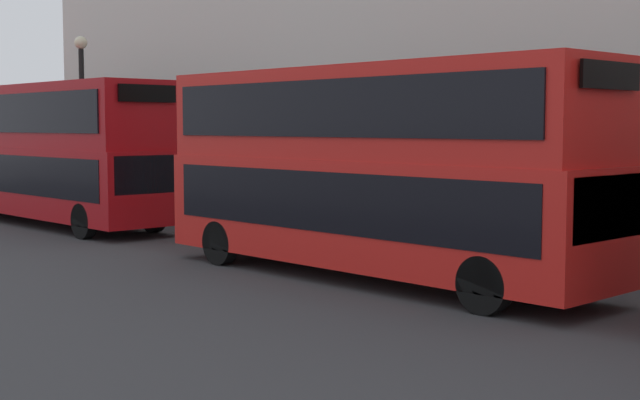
{
  "coord_description": "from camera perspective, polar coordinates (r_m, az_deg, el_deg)",
  "views": [
    {
      "loc": [
        -11.56,
        4.91,
        3.15
      ],
      "look_at": [
        0.48,
        17.75,
        1.67
      ],
      "focal_mm": 50.0,
      "sensor_mm": 36.0,
      "label": 1
    }
  ],
  "objects": [
    {
      "name": "bus_second_in_queue",
      "position": [
        18.14,
        3.38,
        2.36
      ],
      "size": [
        2.59,
        10.51,
        4.32
      ],
      "color": "red",
      "rests_on": "ground"
    },
    {
      "name": "bus_third_in_queue",
      "position": [
        29.48,
        -16.67,
        3.19
      ],
      "size": [
        2.59,
        11.11,
        4.41
      ],
      "color": "#A80F14",
      "rests_on": "ground"
    },
    {
      "name": "street_lamp",
      "position": [
        31.73,
        -14.98,
        5.88
      ],
      "size": [
        0.44,
        0.44,
        6.18
      ],
      "color": "black",
      "rests_on": "ground"
    }
  ]
}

